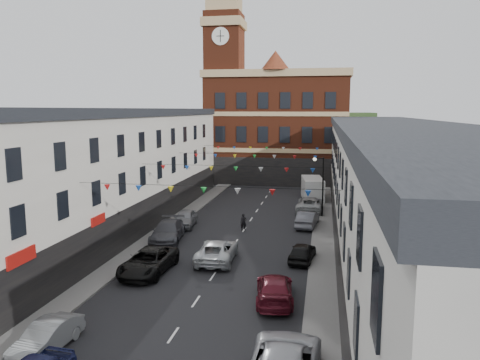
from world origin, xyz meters
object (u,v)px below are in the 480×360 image
Objects in this scene: car_right_d at (302,252)px; car_right_f at (310,204)px; car_left_e at (185,218)px; white_van at (313,189)px; car_left_d at (168,232)px; pedestrian at (243,222)px; car_left_c at (148,262)px; car_left_b at (47,337)px; moving_car at (217,251)px; street_lamp at (320,179)px; car_right_c at (275,289)px; car_right_e at (307,219)px.

car_right_f is at bearing -83.18° from car_right_d.
car_left_e is 18.73m from white_van.
car_left_e is (0.00, 4.89, -0.05)m from car_left_d.
pedestrian is at bearing -12.88° from car_left_e.
pedestrian reaches higher than car_left_c.
car_right_f reaches higher than car_left_e.
car_left_c is 10.64m from car_right_d.
moving_car reaches higher than car_left_b.
car_left_b is 1.01× the size of car_right_d.
car_right_d is (9.78, 4.17, -0.10)m from car_left_c.
car_right_f is 6.75m from white_van.
car_left_e is 0.82× the size of moving_car.
car_right_f is at bearing 75.22° from car_left_b.
car_left_b is at bearing -112.21° from street_lamp.
car_right_d reaches higher than car_left_b.
street_lamp is 16.43m from car_left_d.
car_left_e is at bearing -63.80° from car_right_c.
car_left_d is 3.58× the size of pedestrian.
white_van is (6.03, 24.15, 0.54)m from moving_car.
white_van is at bearing -83.42° from car_right_d.
white_van reaches higher than car_right_e.
pedestrian is at bearing -135.13° from street_lamp.
street_lamp is at bearing 28.22° from pedestrian.
car_right_e reaches higher than car_right_d.
moving_car is 3.48× the size of pedestrian.
moving_car reaches higher than car_right_e.
car_right_d is (1.19, 7.25, -0.05)m from car_right_c.
car_right_f is at bearing 112.71° from street_lamp.
car_left_d is 22.85m from white_van.
car_right_c is at bearing -96.05° from street_lamp.
car_right_e is at bearing -121.33° from moving_car.
car_left_e is 11.15m from car_right_e.
car_right_d is 0.67× the size of white_van.
street_lamp is 5.24m from car_right_e.
pedestrian is (5.06, 21.88, 0.12)m from car_left_b.
white_van is (0.10, 23.15, 0.62)m from car_right_d.
car_right_e reaches higher than car_left_b.
car_left_c is at bearing 62.33° from car_right_e.
pedestrian is (-6.53, -6.50, -3.13)m from street_lamp.
white_van is at bearing -106.74° from moving_car.
moving_car is (-5.93, -10.87, 0.01)m from car_right_e.
car_left_b is 10.32m from car_left_c.
street_lamp reaches higher than car_left_e.
car_right_e is at bearing -97.51° from white_van.
moving_car is at bearing 75.15° from car_left_b.
car_right_d is at bearing -42.28° from car_left_e.
car_right_e is at bearing -104.56° from street_lamp.
street_lamp is 1.11× the size of moving_car.
car_right_e is at bearing 23.37° from car_left_d.
car_left_c reaches higher than car_right_e.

